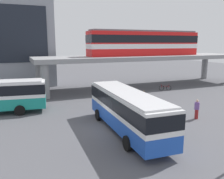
# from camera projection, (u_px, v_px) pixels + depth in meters

# --- Properties ---
(ground_plane) EXTENTS (120.00, 120.00, 0.00)m
(ground_plane) POSITION_uv_depth(u_px,v_px,m) (74.00, 102.00, 28.31)
(ground_plane) COLOR #515156
(elevated_platform) EXTENTS (33.28, 7.32, 4.89)m
(elevated_platform) POSITION_uv_depth(u_px,v_px,m) (143.00, 59.00, 37.54)
(elevated_platform) COLOR gray
(elevated_platform) RESTS_ON ground_plane
(train) EXTENTS (18.20, 2.96, 3.84)m
(train) POSITION_uv_depth(u_px,v_px,m) (145.00, 43.00, 37.15)
(train) COLOR red
(train) RESTS_ON elevated_platform
(bus_main) EXTENTS (3.15, 11.15, 3.22)m
(bus_main) POSITION_uv_depth(u_px,v_px,m) (126.00, 107.00, 18.39)
(bus_main) COLOR #1E4CB2
(bus_main) RESTS_ON ground_plane
(bicycle_orange) EXTENTS (1.74, 0.52, 1.04)m
(bicycle_orange) POSITION_uv_depth(u_px,v_px,m) (140.00, 96.00, 29.88)
(bicycle_orange) COLOR black
(bicycle_orange) RESTS_ON ground_plane
(bicycle_blue) EXTENTS (1.68, 0.73, 1.04)m
(bicycle_blue) POSITION_uv_depth(u_px,v_px,m) (105.00, 94.00, 31.14)
(bicycle_blue) COLOR black
(bicycle_blue) RESTS_ON ground_plane
(bicycle_red) EXTENTS (1.66, 0.77, 1.04)m
(bicycle_red) POSITION_uv_depth(u_px,v_px,m) (165.00, 88.00, 35.06)
(bicycle_red) COLOR black
(bicycle_red) RESTS_ON ground_plane
(pedestrian_near_building) EXTENTS (0.48, 0.44, 1.58)m
(pedestrian_near_building) POSITION_uv_depth(u_px,v_px,m) (133.00, 97.00, 27.69)
(pedestrian_near_building) COLOR gray
(pedestrian_near_building) RESTS_ON ground_plane
(pedestrian_by_bike_rack) EXTENTS (0.44, 0.48, 1.81)m
(pedestrian_by_bike_rack) POSITION_uv_depth(u_px,v_px,m) (197.00, 110.00, 21.82)
(pedestrian_by_bike_rack) COLOR maroon
(pedestrian_by_bike_rack) RESTS_ON ground_plane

